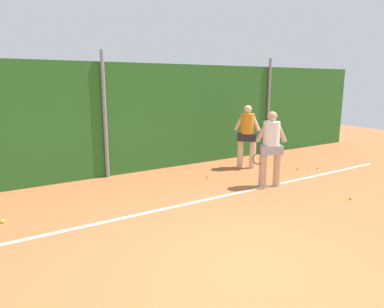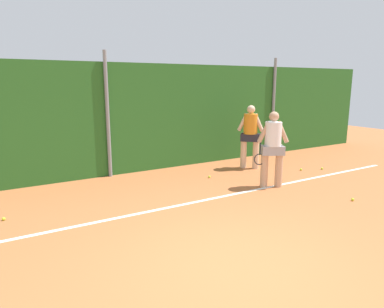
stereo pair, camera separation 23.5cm
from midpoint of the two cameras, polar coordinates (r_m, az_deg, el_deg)
The scene contains 12 objects.
ground_plane at distance 6.33m, azimuth -2.91°, elevation -11.83°, with size 31.69×31.69×0.00m, color #B76638.
hedge_fence_backdrop at distance 9.62m, azimuth -15.20°, elevation 5.38°, with size 20.60×0.25×3.06m, color #286023.
fence_post_center at distance 9.44m, azimuth -14.92°, elevation 6.17°, with size 0.10×0.10×3.35m, color gray.
fence_post_right at distance 12.58m, azimuth 12.00°, elevation 7.61°, with size 0.10×0.10×3.35m, color gray.
court_baseline_paint at distance 7.08m, azimuth -6.63°, elevation -9.24°, with size 15.05×0.10×0.01m, color white.
player_midcourt at distance 8.58m, azimuth 12.15°, elevation 1.48°, with size 0.78×0.54×1.85m.
player_backcourt_far at distance 10.36m, azimuth 8.46°, elevation 3.45°, with size 0.61×0.62×1.88m.
tennis_ball_1 at distance 10.94m, azimuth 19.52°, elevation -2.12°, with size 0.07×0.07×0.07m, color #CCDB33.
tennis_ball_6 at distance 7.38m, azimuth -29.64°, elevation -9.65°, with size 0.07×0.07×0.07m, color #CCDB33.
tennis_ball_7 at distance 9.33m, azimuth 1.86°, elevation -3.77°, with size 0.07×0.07×0.07m, color #CCDB33.
tennis_ball_8 at distance 10.62m, azimuth 16.42°, elevation -2.33°, with size 0.07×0.07×0.07m, color #CCDB33.
tennis_ball_9 at distance 8.38m, azimuth 24.04°, elevation -6.64°, with size 0.07×0.07×0.07m, color #CCDB33.
Camera 1 is at (-2.95, -3.29, 2.53)m, focal length 32.23 mm.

